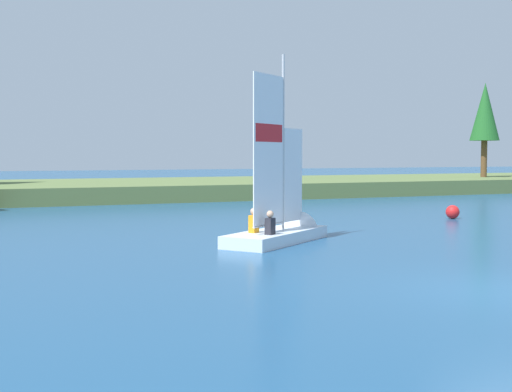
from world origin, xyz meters
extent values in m
plane|color=navy|center=(0.00, 0.00, 0.00)|extent=(200.00, 200.00, 0.00)
cube|color=#5B703D|center=(0.00, 31.54, 0.46)|extent=(80.00, 13.05, 0.92)
cylinder|color=brown|center=(25.22, 29.74, 2.25)|extent=(0.44, 0.44, 2.67)
cone|color=#1E5B23|center=(25.22, 29.74, 5.68)|extent=(2.11, 2.11, 4.18)
cube|color=silver|center=(-1.13, 8.29, 0.18)|extent=(4.13, 3.60, 0.35)
cone|color=silver|center=(0.51, 9.53, 0.18)|extent=(1.59, 1.63, 1.27)
cylinder|color=#B7B7BC|center=(-0.80, 8.54, 2.95)|extent=(0.08, 0.08, 5.19)
cube|color=white|center=(-1.49, 8.02, 2.74)|extent=(1.40, 1.07, 4.28)
cube|color=red|center=(-1.49, 8.02, 3.21)|extent=(1.27, 0.97, 0.51)
cube|color=white|center=(-0.27, 8.94, 1.97)|extent=(0.93, 0.71, 2.83)
cylinder|color=#B7B7BC|center=(-1.49, 8.02, 0.57)|extent=(1.42, 1.09, 0.06)
cube|color=#26262D|center=(-1.69, 7.48, 0.59)|extent=(0.34, 0.33, 0.47)
sphere|color=tan|center=(-1.69, 7.48, 0.93)|extent=(0.20, 0.20, 0.20)
cube|color=orange|center=(-1.94, 8.07, 0.61)|extent=(0.34, 0.33, 0.50)
sphere|color=tan|center=(-1.94, 8.07, 0.97)|extent=(0.20, 0.20, 0.20)
sphere|color=red|center=(8.52, 12.35, 0.27)|extent=(0.55, 0.55, 0.55)
camera|label=1|loc=(-9.39, -9.96, 2.62)|focal=47.99mm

